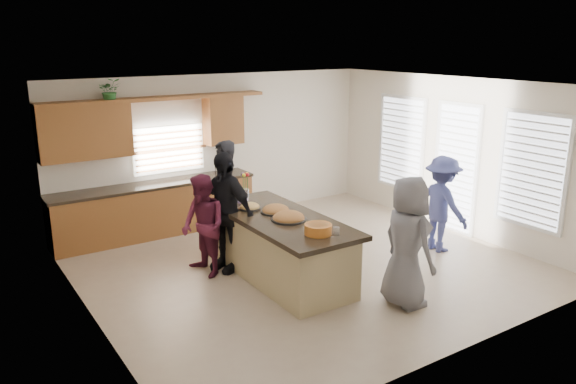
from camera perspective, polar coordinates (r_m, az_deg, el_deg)
floor at (r=8.88m, az=1.86°, el=-7.46°), size 6.50×6.50×0.00m
room_shell at (r=8.33m, az=1.98°, el=4.68°), size 6.52×6.02×2.81m
back_cabinetry at (r=10.28m, az=-13.75°, el=0.65°), size 4.08×0.66×2.46m
right_wall_glazing at (r=10.51m, az=16.88°, el=3.17°), size 0.06×4.00×2.25m
island at (r=8.29m, az=-0.75°, el=-5.79°), size 1.18×2.71×0.95m
platter_front at (r=7.96m, az=0.08°, el=-2.68°), size 0.51×0.51×0.20m
platter_mid at (r=8.32m, az=-1.25°, el=-1.89°), size 0.45×0.45×0.18m
platter_back at (r=8.50m, az=-3.89°, el=-1.54°), size 0.33×0.33×0.14m
salad_bowl at (r=7.40m, az=3.09°, el=-3.74°), size 0.36×0.36×0.14m
clear_cup at (r=7.38m, az=4.91°, el=-3.99°), size 0.09×0.09×0.11m
plate_stack at (r=8.89m, az=-4.83°, el=-0.84°), size 0.22×0.22×0.04m
flower_vase at (r=9.02m, az=-4.33°, el=0.80°), size 0.14×0.14×0.42m
potted_plant at (r=9.91m, az=-17.64°, el=9.79°), size 0.41×0.37×0.41m
woman_left_back at (r=9.18m, az=-6.48°, el=-0.58°), size 0.58×0.76×1.88m
woman_left_mid at (r=8.38m, az=-8.59°, el=-3.43°), size 0.66×0.81×1.54m
woman_left_front at (r=8.50m, az=-6.44°, el=-2.01°), size 0.79×1.17×1.84m
woman_right_back at (r=9.59m, az=15.34°, el=-1.18°), size 0.64×1.06×1.61m
woman_right_front at (r=7.49m, az=12.04°, el=-5.01°), size 0.63×0.90×1.76m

